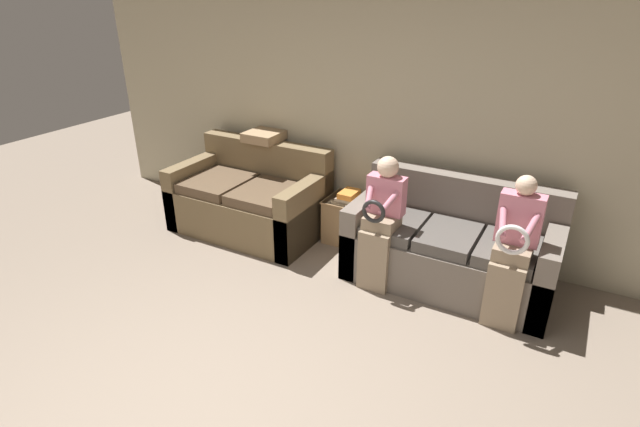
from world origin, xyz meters
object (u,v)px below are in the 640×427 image
child_left_seated (381,218)px  book_stack (349,195)px  side_shelf (348,219)px  throw_pillow (264,136)px  child_right_seated (513,247)px  couch_main (451,248)px  couch_side (251,201)px

child_left_seated → book_stack: bearing=134.5°
child_left_seated → book_stack: 0.90m
side_shelf → book_stack: book_stack is taller
throw_pillow → child_right_seated: bearing=-13.5°
couch_main → side_shelf: couch_main is taller
side_shelf → throw_pillow: (-1.09, 0.05, 0.74)m
child_right_seated → book_stack: bearing=159.9°
couch_main → book_stack: couch_main is taller
couch_main → child_left_seated: (-0.56, -0.36, 0.33)m
child_left_seated → throw_pillow: bearing=158.3°
couch_side → child_left_seated: size_ratio=1.34×
couch_side → throw_pillow: 0.73m
side_shelf → book_stack: size_ratio=1.72×
couch_side → child_right_seated: (2.80, -0.34, 0.33)m
couch_side → book_stack: 1.12m
child_right_seated → book_stack: (-1.73, 0.63, -0.16)m
side_shelf → throw_pillow: 1.32m
couch_side → side_shelf: 1.11m
child_left_seated → couch_main: bearing=33.2°
side_shelf → throw_pillow: bearing=177.3°
book_stack → couch_main: bearing=-12.8°
child_right_seated → throw_pillow: child_right_seated is taller
throw_pillow → book_stack: bearing=-2.4°
couch_main → throw_pillow: 2.37m
couch_main → child_left_seated: bearing=-146.8°
couch_side → couch_main: bearing=0.6°
couch_main → child_right_seated: bearing=-33.3°
couch_side → child_right_seated: bearing=-7.0°
couch_side → side_shelf: bearing=14.9°
couch_main → child_left_seated: 0.74m
child_right_seated → side_shelf: bearing=160.1°
couch_main → side_shelf: size_ratio=3.80×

